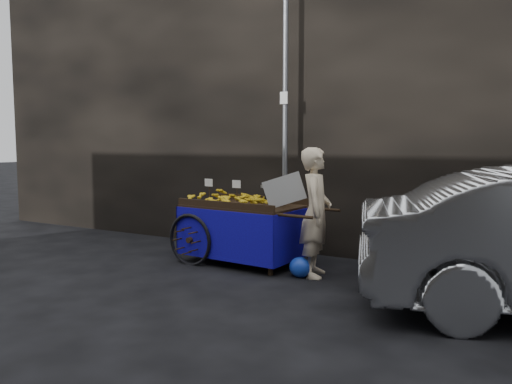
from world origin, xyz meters
The scene contains 6 objects.
ground centered at (0.00, 0.00, 0.00)m, with size 80.00×80.00×0.00m, color black.
building_wall centered at (0.39, 2.60, 2.50)m, with size 13.50×2.00×5.00m.
street_pole centered at (0.30, 1.30, 2.01)m, with size 0.12×0.10×4.00m.
banana_cart centered at (-0.09, 0.64, 0.76)m, with size 2.33×1.24×1.23m.
vendor centered at (1.16, 0.43, 0.84)m, with size 0.91×0.70×1.67m.
plastic_bag centered at (1.03, 0.26, 0.13)m, with size 0.29×0.24×0.26m, color #183BB9.
Camera 1 is at (3.60, -5.52, 1.72)m, focal length 35.00 mm.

